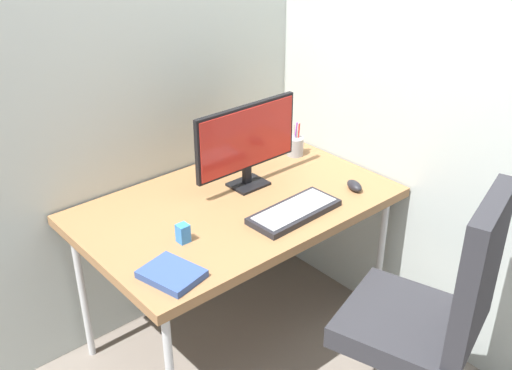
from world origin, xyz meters
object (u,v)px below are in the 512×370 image
object	(u,v)px
monitor	(247,140)
pen_holder	(295,146)
notebook	(172,274)
mouse	(354,186)
office_chair	(433,311)
desk_clamp_accessory	(183,233)
keyboard	(294,212)

from	to	relation	value
monitor	pen_holder	world-z (taller)	monitor
pen_holder	notebook	size ratio (longest dim) A/B	0.83
mouse	notebook	bearing A→B (deg)	-160.75
monitor	office_chair	bearing A→B (deg)	-86.02
office_chair	desk_clamp_accessory	distance (m)	0.98
monitor	notebook	bearing A→B (deg)	-150.96
desk_clamp_accessory	notebook	bearing A→B (deg)	-135.14
notebook	monitor	bearing A→B (deg)	15.86
office_chair	monitor	world-z (taller)	monitor
monitor	pen_holder	bearing A→B (deg)	12.81
monitor	desk_clamp_accessory	world-z (taller)	monitor
mouse	monitor	bearing A→B (deg)	151.76
desk_clamp_accessory	pen_holder	bearing A→B (deg)	18.20
monitor	mouse	size ratio (longest dim) A/B	5.62
pen_holder	desk_clamp_accessory	size ratio (longest dim) A/B	2.27
keyboard	pen_holder	world-z (taller)	pen_holder
office_chair	mouse	xyz separation A→B (m)	(0.26, 0.62, 0.18)
office_chair	pen_holder	world-z (taller)	office_chair
monitor	pen_holder	xyz separation A→B (m)	(0.39, 0.09, -0.17)
notebook	pen_holder	bearing A→B (deg)	10.22
office_chair	notebook	xyz separation A→B (m)	(-0.72, 0.61, 0.17)
pen_holder	notebook	xyz separation A→B (m)	(-1.05, -0.45, -0.03)
notebook	keyboard	bearing A→B (deg)	-10.60
keyboard	mouse	bearing A→B (deg)	-3.03
monitor	desk_clamp_accessory	distance (m)	0.56
notebook	mouse	bearing A→B (deg)	-12.63
pen_holder	office_chair	bearing A→B (deg)	-106.85
office_chair	keyboard	world-z (taller)	office_chair
pen_holder	mouse	bearing A→B (deg)	-97.73
mouse	office_chair	bearing A→B (deg)	-94.16
desk_clamp_accessory	keyboard	bearing A→B (deg)	-16.01
monitor	keyboard	size ratio (longest dim) A/B	1.31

